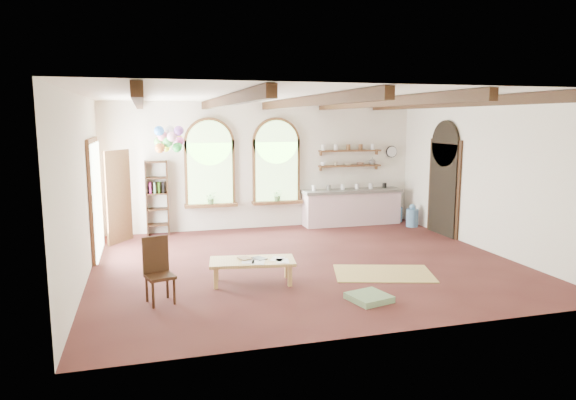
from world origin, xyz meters
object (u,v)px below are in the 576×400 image
object	(u,v)px
kitchen_counter	(352,207)
balloon_cluster	(170,140)
side_chair	(160,284)
coffee_table	(252,263)

from	to	relation	value
kitchen_counter	balloon_cluster	distance (m)	5.17
side_chair	balloon_cluster	world-z (taller)	balloon_cluster
coffee_table	balloon_cluster	distance (m)	3.88
kitchen_counter	side_chair	size ratio (longest dim) A/B	2.65
coffee_table	side_chair	bearing A→B (deg)	-160.71
coffee_table	balloon_cluster	size ratio (longest dim) A/B	1.34
kitchen_counter	side_chair	world-z (taller)	side_chair
balloon_cluster	side_chair	bearing A→B (deg)	-96.22
coffee_table	balloon_cluster	xyz separation A→B (m)	(-1.15, 3.13, 1.98)
kitchen_counter	coffee_table	xyz separation A→B (m)	(-3.56, -4.17, -0.11)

